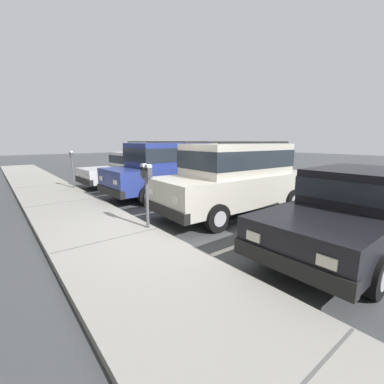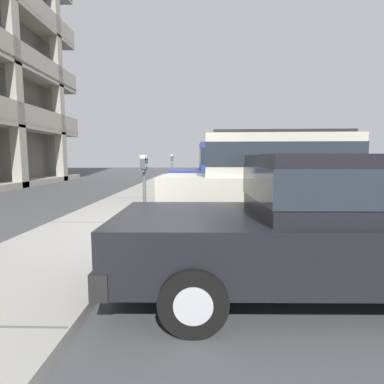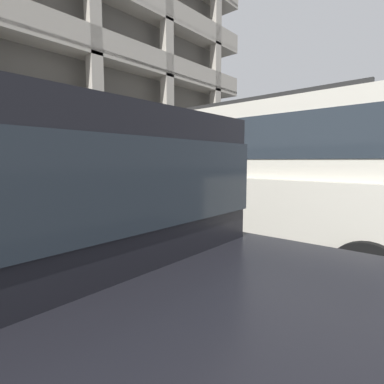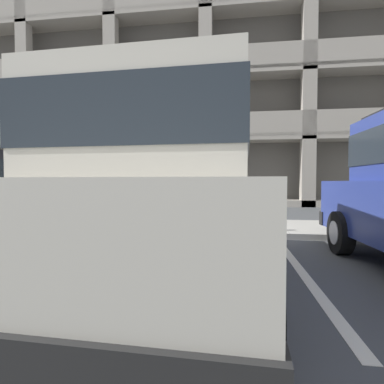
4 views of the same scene
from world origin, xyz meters
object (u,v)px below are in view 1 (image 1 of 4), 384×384
(dark_hatchback, at_px, (169,167))
(parking_meter_near, at_px, (146,181))
(silver_suv, at_px, (236,175))
(blue_coupe, at_px, (133,167))
(red_sedan, at_px, (354,208))
(parking_meter_far, at_px, (72,164))

(dark_hatchback, xyz_separation_m, parking_meter_near, (-3.16, 2.64, 0.11))
(silver_suv, relative_size, blue_coupe, 1.06)
(red_sedan, relative_size, blue_coupe, 0.99)
(blue_coupe, distance_m, parking_meter_near, 6.71)
(silver_suv, relative_size, red_sedan, 1.07)
(blue_coupe, bearing_deg, red_sedan, 177.51)
(dark_hatchback, bearing_deg, parking_meter_near, 138.36)
(blue_coupe, bearing_deg, dark_hatchback, 178.27)
(blue_coupe, relative_size, parking_meter_near, 3.15)
(parking_meter_far, bearing_deg, dark_hatchback, -140.87)
(blue_coupe, height_order, parking_meter_near, parking_meter_near)
(dark_hatchback, bearing_deg, silver_suv, -179.47)
(silver_suv, relative_size, dark_hatchback, 1.00)
(parking_meter_near, bearing_deg, red_sedan, -140.77)
(dark_hatchback, xyz_separation_m, blue_coupe, (3.02, 0.05, -0.27))
(red_sedan, bearing_deg, parking_meter_far, 14.13)
(dark_hatchback, relative_size, parking_meter_near, 3.35)
(dark_hatchback, bearing_deg, red_sedan, 178.03)
(silver_suv, height_order, parking_meter_near, silver_suv)
(dark_hatchback, xyz_separation_m, parking_meter_far, (3.23, 2.63, 0.03))
(parking_meter_near, bearing_deg, dark_hatchback, -39.91)
(silver_suv, distance_m, red_sedan, 3.12)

